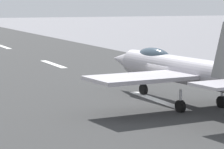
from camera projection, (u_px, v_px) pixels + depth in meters
name	position (u px, v px, depth m)	size (l,w,h in m)	color
ground_plane	(161.00, 102.00, 38.44)	(400.00, 400.00, 0.00)	gray
runway_strip	(161.00, 102.00, 38.43)	(240.00, 26.00, 0.02)	#363636
fighter_jet	(185.00, 69.00, 36.73)	(17.71, 14.41, 5.55)	#A9A4AD
crew_person	(189.00, 68.00, 50.38)	(0.69, 0.37, 1.71)	#1E2338
marker_cone_far	(157.00, 59.00, 64.60)	(0.44, 0.44, 0.55)	orange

